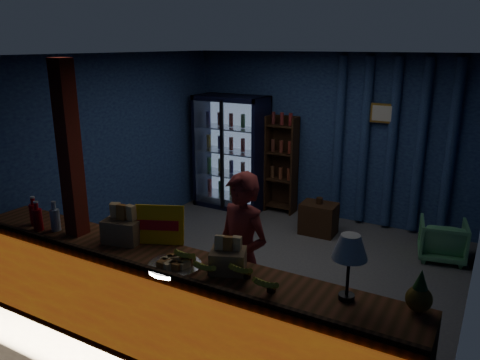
% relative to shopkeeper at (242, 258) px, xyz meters
% --- Properties ---
extents(ground, '(4.60, 4.60, 0.00)m').
position_rel_shopkeeper_xyz_m(ground, '(-0.45, 1.33, -0.81)').
color(ground, '#515154').
rests_on(ground, ground).
extents(room_walls, '(4.60, 4.60, 4.60)m').
position_rel_shopkeeper_xyz_m(room_walls, '(-0.45, 1.33, 0.76)').
color(room_walls, navy).
rests_on(room_walls, ground).
extents(counter, '(4.40, 0.57, 0.99)m').
position_rel_shopkeeper_xyz_m(counter, '(-0.45, -0.58, -0.33)').
color(counter, brown).
rests_on(counter, ground).
extents(support_post, '(0.16, 0.16, 2.60)m').
position_rel_shopkeeper_xyz_m(support_post, '(-1.50, -0.57, 0.49)').
color(support_post, maroon).
rests_on(support_post, ground).
extents(beverage_cooler, '(1.20, 0.62, 1.90)m').
position_rel_shopkeeper_xyz_m(beverage_cooler, '(-2.00, 3.25, 0.12)').
color(beverage_cooler, black).
rests_on(beverage_cooler, ground).
extents(bottle_shelf, '(0.50, 0.28, 1.60)m').
position_rel_shopkeeper_xyz_m(bottle_shelf, '(-1.15, 3.39, -0.02)').
color(bottle_shelf, '#392212').
rests_on(bottle_shelf, ground).
extents(curtain_folds, '(1.74, 0.14, 2.50)m').
position_rel_shopkeeper_xyz_m(curtain_folds, '(0.55, 3.47, 0.49)').
color(curtain_folds, navy).
rests_on(curtain_folds, room_walls).
extents(framed_picture, '(0.36, 0.04, 0.28)m').
position_rel_shopkeeper_xyz_m(framed_picture, '(0.40, 3.43, 0.94)').
color(framed_picture, gold).
rests_on(framed_picture, room_walls).
extents(shopkeeper, '(0.67, 0.52, 1.62)m').
position_rel_shopkeeper_xyz_m(shopkeeper, '(0.00, 0.00, 0.00)').
color(shopkeeper, maroon).
rests_on(shopkeeper, ground).
extents(green_chair, '(0.66, 0.68, 0.53)m').
position_rel_shopkeeper_xyz_m(green_chair, '(1.45, 2.74, -0.55)').
color(green_chair, '#51A268').
rests_on(green_chair, ground).
extents(side_table, '(0.52, 0.39, 0.56)m').
position_rel_shopkeeper_xyz_m(side_table, '(-0.25, 2.75, -0.57)').
color(side_table, '#392212').
rests_on(side_table, ground).
extents(yellow_sign, '(0.45, 0.26, 0.36)m').
position_rel_shopkeeper_xyz_m(yellow_sign, '(-0.66, -0.35, 0.32)').
color(yellow_sign, yellow).
rests_on(yellow_sign, counter).
extents(soda_bottles, '(0.40, 0.17, 0.30)m').
position_rel_shopkeeper_xyz_m(soda_bottles, '(-1.90, -0.65, 0.26)').
color(soda_bottles, red).
rests_on(soda_bottles, counter).
extents(snack_box_left, '(0.39, 0.35, 0.36)m').
position_rel_shopkeeper_xyz_m(snack_box_left, '(-0.98, -0.47, 0.27)').
color(snack_box_left, '#8F6745').
rests_on(snack_box_left, counter).
extents(snack_box_centre, '(0.35, 0.32, 0.30)m').
position_rel_shopkeeper_xyz_m(snack_box_centre, '(0.17, -0.52, 0.24)').
color(snack_box_centre, '#8F6745').
rests_on(snack_box_centre, counter).
extents(pastry_tray, '(0.45, 0.45, 0.07)m').
position_rel_shopkeeper_xyz_m(pastry_tray, '(-0.25, -0.68, 0.16)').
color(pastry_tray, silver).
rests_on(pastry_tray, counter).
extents(banana_bunches, '(1.02, 0.29, 0.17)m').
position_rel_shopkeeper_xyz_m(banana_bunches, '(0.22, -0.63, 0.22)').
color(banana_bunches, yellow).
rests_on(banana_bunches, counter).
extents(table_lamp, '(0.25, 0.25, 0.50)m').
position_rel_shopkeeper_xyz_m(table_lamp, '(1.13, -0.47, 0.53)').
color(table_lamp, black).
rests_on(table_lamp, counter).
extents(pineapple, '(0.18, 0.18, 0.31)m').
position_rel_shopkeeper_xyz_m(pineapple, '(1.60, -0.39, 0.27)').
color(pineapple, olive).
rests_on(pineapple, counter).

